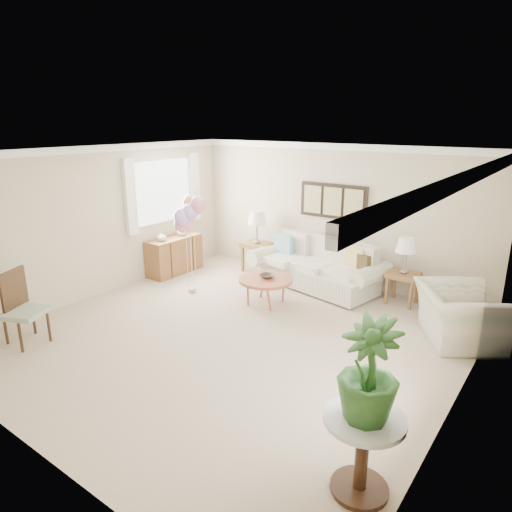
# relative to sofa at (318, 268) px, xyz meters

# --- Properties ---
(ground_plane) EXTENTS (6.00, 6.00, 0.00)m
(ground_plane) POSITION_rel_sofa_xyz_m (0.01, -2.50, -0.36)
(ground_plane) COLOR #BAA992
(room_shell) EXTENTS (6.04, 6.04, 2.60)m
(room_shell) POSITION_rel_sofa_xyz_m (-0.10, -2.40, 1.27)
(room_shell) COLOR #C0B593
(room_shell) RESTS_ON ground
(wall_art_triptych) EXTENTS (1.35, 0.06, 0.65)m
(wall_art_triptych) POSITION_rel_sofa_xyz_m (0.01, 0.47, 1.19)
(wall_art_triptych) COLOR black
(wall_art_triptych) RESTS_ON ground
(sofa) EXTENTS (2.64, 1.34, 0.91)m
(sofa) POSITION_rel_sofa_xyz_m (0.00, 0.00, 0.00)
(sofa) COLOR beige
(sofa) RESTS_ON ground
(end_table_left) EXTENTS (0.55, 0.50, 0.60)m
(end_table_left) POSITION_rel_sofa_xyz_m (-1.46, 0.08, 0.14)
(end_table_left) COLOR brown
(end_table_left) RESTS_ON ground
(end_table_right) EXTENTS (0.50, 0.45, 0.55)m
(end_table_right) POSITION_rel_sofa_xyz_m (1.56, 0.11, 0.10)
(end_table_right) COLOR brown
(end_table_right) RESTS_ON ground
(lamp_left) EXTENTS (0.37, 0.37, 0.66)m
(lamp_left) POSITION_rel_sofa_xyz_m (-1.46, 0.08, 0.74)
(lamp_left) COLOR gray
(lamp_left) RESTS_ON end_table_left
(lamp_right) EXTENTS (0.35, 0.35, 0.61)m
(lamp_right) POSITION_rel_sofa_xyz_m (1.56, 0.11, 0.65)
(lamp_right) COLOR gray
(lamp_right) RESTS_ON end_table_right
(coffee_table) EXTENTS (0.91, 0.91, 0.46)m
(coffee_table) POSITION_rel_sofa_xyz_m (-0.30, -1.26, 0.06)
(coffee_table) COLOR #9B4A2B
(coffee_table) RESTS_ON ground
(decor_bowl) EXTENTS (0.26, 0.26, 0.06)m
(decor_bowl) POSITION_rel_sofa_xyz_m (-0.30, -1.23, 0.13)
(decor_bowl) COLOR #312823
(decor_bowl) RESTS_ON coffee_table
(armchair) EXTENTS (1.49, 1.54, 0.76)m
(armchair) POSITION_rel_sofa_xyz_m (2.65, -0.76, 0.02)
(armchair) COLOR beige
(armchair) RESTS_ON ground
(side_table) EXTENTS (0.67, 0.67, 0.73)m
(side_table) POSITION_rel_sofa_xyz_m (2.67, -4.14, 0.19)
(side_table) COLOR silver
(side_table) RESTS_ON ground
(potted_plant) EXTENTS (0.59, 0.59, 0.86)m
(potted_plant) POSITION_rel_sofa_xyz_m (2.68, -4.15, 0.80)
(potted_plant) COLOR #22511D
(potted_plant) RESTS_ON side_table
(accent_chair) EXTENTS (0.67, 0.67, 1.03)m
(accent_chair) POSITION_rel_sofa_xyz_m (-2.26, -4.38, 0.18)
(accent_chair) COLOR gray
(accent_chair) RESTS_ON ground
(credenza) EXTENTS (0.46, 1.20, 0.74)m
(credenza) POSITION_rel_sofa_xyz_m (-2.75, -1.00, 0.01)
(credenza) COLOR brown
(credenza) RESTS_ON ground
(vase_white) EXTENTS (0.17, 0.17, 0.18)m
(vase_white) POSITION_rel_sofa_xyz_m (-2.73, -1.32, 0.47)
(vase_white) COLOR silver
(vase_white) RESTS_ON credenza
(vase_sage) EXTENTS (0.20, 0.20, 0.19)m
(vase_sage) POSITION_rel_sofa_xyz_m (-2.73, -0.79, 0.48)
(vase_sage) COLOR beige
(vase_sage) RESTS_ON credenza
(balloon_cluster) EXTENTS (0.57, 0.51, 1.77)m
(balloon_cluster) POSITION_rel_sofa_xyz_m (-1.69, -1.62, 1.11)
(balloon_cluster) COLOR gray
(balloon_cluster) RESTS_ON ground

